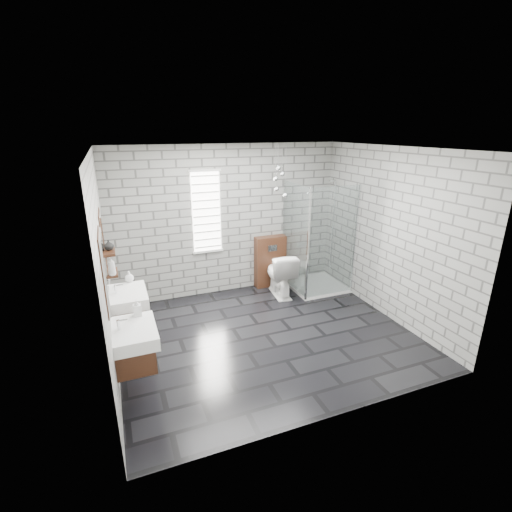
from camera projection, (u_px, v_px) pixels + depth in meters
floor at (266, 335)px, 5.58m from camera, size 4.20×3.60×0.02m
ceiling at (268, 148)px, 4.69m from camera, size 4.20×3.60×0.02m
wall_back at (228, 221)px, 6.72m from camera, size 4.20×0.02×2.70m
wall_front at (341, 304)px, 3.54m from camera, size 4.20×0.02×2.70m
wall_left at (104, 270)px, 4.40m from camera, size 0.02×3.60×2.70m
wall_right at (389, 235)px, 5.86m from camera, size 0.02×3.60×2.70m
vanity_left at (131, 335)px, 4.13m from camera, size 0.47×0.70×1.57m
vanity_right at (126, 298)px, 5.03m from camera, size 0.47×0.70×1.57m
shelf_lower at (112, 273)px, 4.39m from camera, size 0.14×0.30×0.03m
shelf_upper at (109, 252)px, 4.31m from camera, size 0.14×0.30×0.03m
window at (206, 212)px, 6.49m from camera, size 0.56×0.05×1.48m
cistern_panel at (270, 261)px, 7.18m from camera, size 0.60×0.20×1.00m
flush_plate at (273, 248)px, 6.99m from camera, size 0.18×0.01×0.12m
shower_enclosure at (315, 265)px, 6.97m from camera, size 1.00×1.00×2.03m
pendant_cluster at (280, 181)px, 6.37m from camera, size 0.28×0.21×0.90m
toilet at (280, 274)px, 6.81m from camera, size 0.54×0.85×0.82m
soap_bottle_a at (137, 307)px, 4.34m from camera, size 0.10×0.10×0.21m
soap_bottle_b at (129, 277)px, 5.32m from camera, size 0.14×0.14×0.16m
soap_bottle_c at (111, 266)px, 4.25m from camera, size 0.10×0.10×0.23m
vase at (109, 245)px, 4.32m from camera, size 0.12×0.12×0.12m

